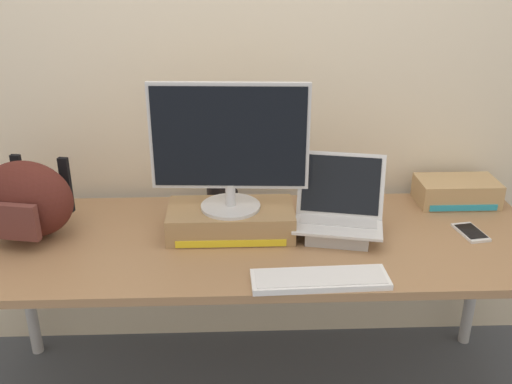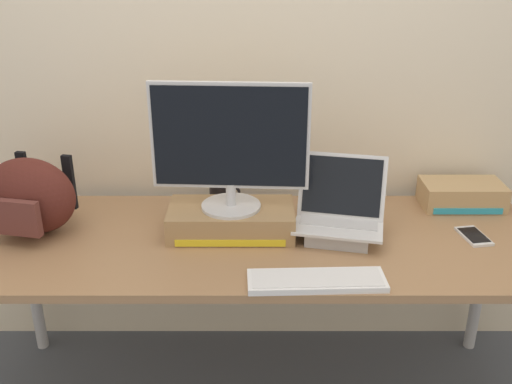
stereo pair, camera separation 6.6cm
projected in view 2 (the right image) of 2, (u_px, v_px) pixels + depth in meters
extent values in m
cube|color=beige|center=(256.00, 57.00, 2.30)|extent=(7.00, 0.10, 2.60)
cube|color=#99704C|center=(256.00, 241.00, 2.10)|extent=(2.10, 0.75, 0.03)
cylinder|color=#B2B2B7|center=(32.00, 281.00, 2.53)|extent=(0.05, 0.05, 0.71)
cylinder|color=#B2B2B7|center=(480.00, 281.00, 2.53)|extent=(0.05, 0.05, 0.71)
cube|color=#9E7A51|center=(231.00, 220.00, 2.11)|extent=(0.46, 0.24, 0.10)
cube|color=yellow|center=(230.00, 243.00, 2.01)|extent=(0.39, 0.00, 0.03)
cylinder|color=silver|center=(231.00, 206.00, 2.09)|extent=(0.22, 0.22, 0.01)
cylinder|color=silver|center=(231.00, 194.00, 2.07)|extent=(0.04, 0.04, 0.08)
cube|color=silver|center=(230.00, 136.00, 1.98)|extent=(0.55, 0.05, 0.38)
cube|color=black|center=(229.00, 137.00, 1.97)|extent=(0.53, 0.03, 0.36)
cube|color=#ADADB2|center=(338.00, 231.00, 2.08)|extent=(0.26, 0.24, 0.05)
cube|color=silver|center=(339.00, 223.00, 2.07)|extent=(0.36, 0.30, 0.01)
cube|color=#B7B7BC|center=(339.00, 219.00, 2.08)|extent=(0.30, 0.19, 0.00)
cube|color=silver|center=(342.00, 186.00, 2.09)|extent=(0.33, 0.16, 0.22)
cube|color=black|center=(342.00, 186.00, 2.09)|extent=(0.29, 0.14, 0.19)
cube|color=white|center=(317.00, 281.00, 1.80)|extent=(0.44, 0.14, 0.02)
cube|color=silver|center=(317.00, 278.00, 1.80)|extent=(0.41, 0.12, 0.00)
ellipsoid|color=#4C1E19|center=(30.00, 196.00, 2.08)|extent=(0.38, 0.28, 0.29)
cube|color=brown|center=(12.00, 217.00, 1.98)|extent=(0.21, 0.07, 0.13)
cube|color=black|center=(24.00, 179.00, 2.19)|extent=(0.04, 0.03, 0.21)
cube|color=black|center=(69.00, 182.00, 2.16)|extent=(0.04, 0.03, 0.21)
cylinder|color=black|center=(220.00, 193.00, 2.33)|extent=(0.08, 0.08, 0.10)
torus|color=black|center=(234.00, 192.00, 2.32)|extent=(0.06, 0.01, 0.06)
cube|color=silver|center=(473.00, 236.00, 2.09)|extent=(0.10, 0.16, 0.01)
cube|color=black|center=(473.00, 234.00, 2.09)|extent=(0.09, 0.13, 0.00)
cube|color=tan|center=(461.00, 194.00, 2.32)|extent=(0.32, 0.18, 0.10)
cube|color=#2899BC|center=(468.00, 211.00, 2.25)|extent=(0.27, 0.00, 0.02)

